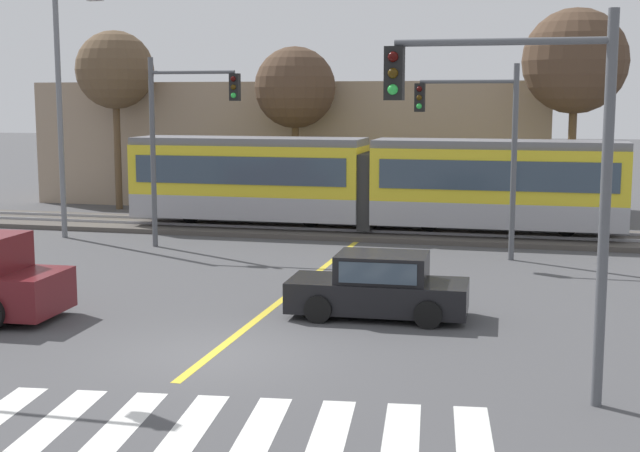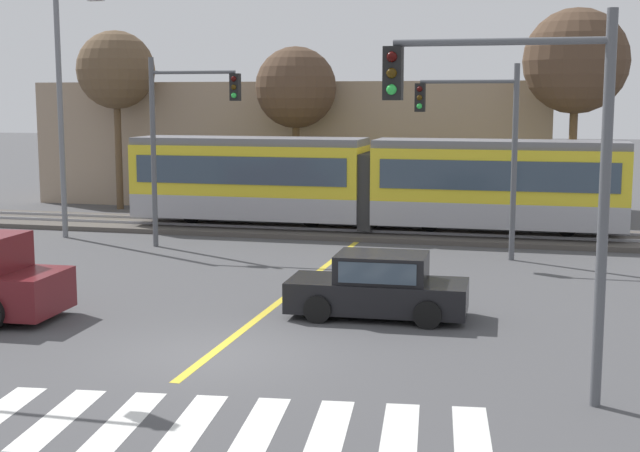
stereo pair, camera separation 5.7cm
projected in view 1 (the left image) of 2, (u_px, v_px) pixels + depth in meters
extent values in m
plane|color=#474749|center=(211.00, 355.00, 17.92)|extent=(200.00, 200.00, 0.00)
cube|color=#4C4742|center=(367.00, 232.00, 33.78)|extent=(120.00, 4.00, 0.18)
cube|color=#939399|center=(363.00, 231.00, 33.07)|extent=(120.00, 0.08, 0.10)
cube|color=#939399|center=(370.00, 225.00, 34.45)|extent=(120.00, 0.08, 0.10)
cube|color=#9E9EA3|center=(250.00, 205.00, 34.76)|extent=(9.00, 2.60, 0.90)
cube|color=yellow|center=(249.00, 169.00, 34.56)|extent=(9.00, 2.60, 1.90)
cube|color=#384756|center=(238.00, 171.00, 33.28)|extent=(8.28, 0.04, 1.04)
cube|color=slate|center=(249.00, 141.00, 34.40)|extent=(9.00, 2.39, 0.28)
cylinder|color=black|center=(311.00, 218.00, 34.23)|extent=(0.70, 0.20, 0.70)
cylinder|color=black|center=(191.00, 214.00, 35.41)|extent=(0.70, 0.20, 0.70)
cube|color=#9E9EA3|center=(497.00, 212.00, 32.50)|extent=(9.00, 2.60, 0.90)
cube|color=yellow|center=(498.00, 174.00, 32.30)|extent=(9.00, 2.60, 1.90)
cube|color=#384756|center=(496.00, 176.00, 31.03)|extent=(8.28, 0.04, 1.04)
cube|color=slate|center=(499.00, 144.00, 32.15)|extent=(9.00, 2.39, 0.28)
cylinder|color=black|center=(567.00, 227.00, 31.98)|extent=(0.70, 0.20, 0.70)
cylinder|color=black|center=(429.00, 222.00, 33.15)|extent=(0.70, 0.20, 0.70)
cube|color=#2D2D2D|center=(369.00, 190.00, 33.53)|extent=(0.50, 2.34, 2.80)
cube|color=silver|center=(60.00, 419.00, 14.37)|extent=(0.88, 2.85, 0.01)
cube|color=silver|center=(126.00, 422.00, 14.23)|extent=(0.88, 2.85, 0.01)
cube|color=silver|center=(193.00, 425.00, 14.09)|extent=(0.88, 2.85, 0.01)
cube|color=silver|center=(261.00, 428.00, 13.95)|extent=(0.88, 2.85, 0.01)
cube|color=silver|center=(330.00, 431.00, 13.82)|extent=(0.88, 2.85, 0.01)
cube|color=silver|center=(401.00, 435.00, 13.68)|extent=(0.88, 2.85, 0.01)
cube|color=silver|center=(474.00, 438.00, 13.54)|extent=(0.88, 2.85, 0.01)
cube|color=gold|center=(295.00, 290.00, 24.01)|extent=(0.20, 16.36, 0.01)
cube|color=black|center=(378.00, 295.00, 20.99)|extent=(4.26, 1.85, 0.72)
cube|color=black|center=(382.00, 267.00, 20.87)|extent=(2.15, 1.60, 0.64)
cube|color=#384756|center=(340.00, 265.00, 21.08)|extent=(0.15, 1.43, 0.52)
cube|color=#384756|center=(378.00, 273.00, 20.12)|extent=(1.79, 0.10, 0.48)
cylinder|color=black|center=(318.00, 309.00, 20.45)|extent=(0.65, 0.24, 0.64)
cylinder|color=black|center=(332.00, 293.00, 22.10)|extent=(0.65, 0.24, 0.64)
cylinder|color=black|center=(428.00, 315.00, 19.94)|extent=(0.65, 0.24, 0.64)
cylinder|color=black|center=(434.00, 298.00, 21.59)|extent=(0.65, 0.24, 0.64)
cube|color=#384756|center=(10.00, 253.00, 20.54)|extent=(0.17, 1.70, 0.66)
cylinder|color=black|center=(34.00, 294.00, 21.66)|extent=(0.81, 0.31, 0.80)
cylinder|color=#515459|center=(153.00, 153.00, 30.54)|extent=(0.18, 0.18, 6.49)
cylinder|color=#515459|center=(192.00, 72.00, 29.79)|extent=(3.00, 0.12, 0.12)
cube|color=black|center=(235.00, 87.00, 29.51)|extent=(0.32, 0.28, 0.90)
sphere|color=#360605|center=(233.00, 79.00, 29.33)|extent=(0.18, 0.18, 0.18)
sphere|color=#3A2706|center=(233.00, 87.00, 29.37)|extent=(0.18, 0.18, 0.18)
sphere|color=green|center=(233.00, 95.00, 29.40)|extent=(0.18, 0.18, 0.18)
cylinder|color=#515459|center=(514.00, 163.00, 27.97)|extent=(0.18, 0.18, 6.19)
cylinder|color=#515459|center=(468.00, 82.00, 27.97)|extent=(3.00, 0.12, 0.12)
cube|color=black|center=(420.00, 98.00, 28.39)|extent=(0.32, 0.28, 0.90)
sphere|color=#360605|center=(419.00, 89.00, 28.21)|extent=(0.18, 0.18, 0.18)
sphere|color=#3A2706|center=(419.00, 98.00, 28.25)|extent=(0.18, 0.18, 0.18)
sphere|color=green|center=(419.00, 106.00, 28.29)|extent=(0.18, 0.18, 0.18)
cylinder|color=#515459|center=(605.00, 213.00, 14.53)|extent=(0.18, 0.18, 6.55)
cylinder|color=#515459|center=(501.00, 42.00, 14.55)|extent=(3.50, 0.12, 0.12)
cube|color=black|center=(394.00, 73.00, 15.03)|extent=(0.32, 0.28, 0.90)
sphere|color=#360605|center=(393.00, 57.00, 14.85)|extent=(0.18, 0.18, 0.18)
sphere|color=#3A2706|center=(393.00, 73.00, 14.89)|extent=(0.18, 0.18, 0.18)
sphere|color=green|center=(393.00, 90.00, 14.93)|extent=(0.18, 0.18, 0.18)
cylinder|color=slate|center=(60.00, 116.00, 32.35)|extent=(0.20, 0.20, 8.92)
cylinder|color=brown|center=(117.00, 148.00, 40.97)|extent=(0.32, 0.32, 5.67)
sphere|color=brown|center=(115.00, 70.00, 40.46)|extent=(3.55, 3.55, 3.55)
cylinder|color=brown|center=(295.00, 160.00, 39.11)|extent=(0.32, 0.32, 4.86)
sphere|color=#4C3828|center=(295.00, 87.00, 38.66)|extent=(3.53, 3.53, 3.53)
cylinder|color=brown|center=(571.00, 155.00, 35.49)|extent=(0.32, 0.32, 5.73)
sphere|color=#4C3828|center=(575.00, 61.00, 34.96)|extent=(4.14, 4.14, 4.14)
cube|color=gray|center=(293.00, 143.00, 43.41)|extent=(24.33, 6.00, 5.85)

